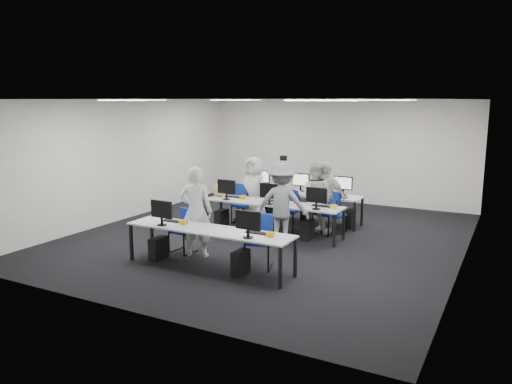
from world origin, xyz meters
The scene contains 23 objects.
room centered at (0.00, 0.00, 1.50)m, with size 9.00×9.02×3.00m.
ceiling_panels centered at (0.00, 0.00, 2.98)m, with size 5.20×4.60×0.02m.
desk_front centered at (0.00, -2.40, 0.68)m, with size 3.20×0.70×0.73m.
desk_mid centered at (0.00, 0.20, 0.68)m, with size 3.20×0.70×0.73m.
desk_back centered at (0.00, 1.60, 0.68)m, with size 3.20×0.70×0.73m.
equipment_front centered at (-0.19, -2.42, 0.36)m, with size 2.51×0.41×1.19m.
equipment_mid centered at (-0.19, 0.18, 0.36)m, with size 2.91×0.41×1.19m.
equipment_back centered at (0.19, 1.62, 0.36)m, with size 2.91×0.41×1.19m.
chair_0 centered at (-0.99, -1.81, 0.27)m, with size 0.44×0.48×0.85m.
chair_1 centered at (0.76, -1.93, 0.30)m, with size 0.59×0.62×0.95m.
chair_2 centered at (-1.12, 0.84, 0.27)m, with size 0.52×0.55×0.86m.
chair_3 centered at (0.14, 0.71, 0.29)m, with size 0.48×0.51×0.91m.
chair_4 centered at (1.05, 0.81, 0.30)m, with size 0.57×0.60×0.95m.
chair_5 centered at (-1.20, 1.13, 0.30)m, with size 0.56×0.60×0.95m.
chair_6 centered at (0.06, 0.99, 0.30)m, with size 0.48×0.52×0.95m.
chair_7 centered at (1.16, 1.02, 0.26)m, with size 0.51×0.53×0.81m.
handbag centered at (-1.45, 0.26, 0.88)m, with size 0.37×0.23×0.30m, color #9A7B4F.
student_0 centered at (-0.61, -1.90, 0.88)m, with size 0.64×0.42×1.76m, color beige.
student_1 centered at (0.76, 0.79, 0.82)m, with size 0.80×0.62×1.65m, color beige.
student_2 centered at (-0.89, 0.98, 0.81)m, with size 0.80×0.52×1.63m, color beige.
student_3 centered at (0.94, 0.96, 0.82)m, with size 0.96×0.40×1.64m, color beige.
photographer centered at (0.50, -0.40, 0.87)m, with size 1.12×0.65×1.74m, color gray.
dslr_camera centered at (0.45, -0.23, 1.80)m, with size 0.14×0.18×0.10m, color black.
Camera 1 is at (4.77, -9.60, 2.99)m, focal length 35.00 mm.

